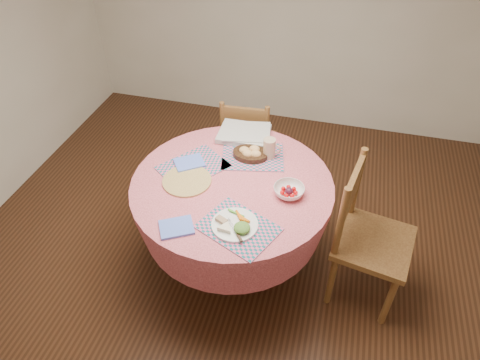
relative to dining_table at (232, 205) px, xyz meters
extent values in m
plane|color=#331C0F|center=(0.00, 0.00, -0.56)|extent=(4.00, 4.00, 0.00)
cylinder|color=#E56B7C|center=(0.00, 0.00, 0.17)|extent=(1.24, 1.24, 0.04)
cone|color=#E56B7C|center=(0.00, 0.00, 0.00)|extent=(1.24, 1.24, 0.30)
cylinder|color=black|center=(0.00, 0.00, -0.34)|extent=(0.14, 0.14, 0.44)
cylinder|color=black|center=(0.00, 0.00, -0.53)|extent=(0.56, 0.56, 0.06)
cube|color=brown|center=(0.90, -0.01, -0.09)|extent=(0.52, 0.53, 0.04)
cylinder|color=brown|center=(1.04, -0.23, -0.32)|extent=(0.05, 0.05, 0.47)
cylinder|color=brown|center=(1.11, 0.14, -0.32)|extent=(0.05, 0.05, 0.47)
cylinder|color=brown|center=(0.69, -0.16, -0.32)|extent=(0.05, 0.05, 0.47)
cylinder|color=brown|center=(0.76, 0.21, -0.32)|extent=(0.05, 0.05, 0.47)
cylinder|color=brown|center=(0.67, -0.16, 0.18)|extent=(0.05, 0.05, 0.52)
cylinder|color=brown|center=(0.74, 0.21, 0.18)|extent=(0.05, 0.05, 0.52)
cube|color=brown|center=(0.70, 0.02, 0.28)|extent=(0.10, 0.38, 0.25)
cube|color=brown|center=(-0.11, 0.87, -0.14)|extent=(0.43, 0.41, 0.04)
cylinder|color=brown|center=(0.04, 1.04, -0.35)|extent=(0.04, 0.04, 0.41)
cylinder|color=brown|center=(-0.29, 1.02, -0.35)|extent=(0.04, 0.04, 0.41)
cylinder|color=brown|center=(0.06, 0.73, -0.35)|extent=(0.04, 0.04, 0.41)
cylinder|color=brown|center=(-0.27, 0.70, -0.35)|extent=(0.04, 0.04, 0.41)
cylinder|color=brown|center=(0.06, 0.71, 0.09)|extent=(0.04, 0.04, 0.46)
cylinder|color=brown|center=(-0.27, 0.69, 0.09)|extent=(0.04, 0.04, 0.46)
cube|color=brown|center=(-0.10, 0.70, 0.18)|extent=(0.33, 0.05, 0.22)
cube|color=#13636A|center=(0.13, -0.36, 0.20)|extent=(0.49, 0.44, 0.01)
cube|color=#13636A|center=(-0.28, 0.08, 0.20)|extent=(0.48, 0.50, 0.01)
cube|color=#13636A|center=(0.06, 0.28, 0.20)|extent=(0.46, 0.38, 0.01)
cylinder|color=#9D8044|center=(-0.27, -0.06, 0.20)|extent=(0.30, 0.30, 0.01)
cube|color=#5A78E8|center=(-0.19, -0.44, 0.20)|extent=(0.23, 0.21, 0.01)
cube|color=#5A78E8|center=(-0.31, 0.10, 0.21)|extent=(0.23, 0.22, 0.01)
cylinder|color=white|center=(0.11, -0.35, 0.21)|extent=(0.26, 0.26, 0.01)
ellipsoid|color=#3A6322|center=(0.17, -0.36, 0.23)|extent=(0.12, 0.12, 0.04)
cylinder|color=beige|center=(0.10, -0.41, 0.23)|extent=(0.10, 0.10, 0.02)
cube|color=#917553|center=(0.05, -0.38, 0.23)|extent=(0.07, 0.06, 0.02)
cube|color=silver|center=(0.13, -0.38, 0.22)|extent=(0.10, 0.12, 0.00)
cylinder|color=black|center=(0.05, 0.27, 0.22)|extent=(0.23, 0.23, 0.03)
ellipsoid|color=tan|center=(0.01, 0.27, 0.25)|extent=(0.07, 0.06, 0.05)
ellipsoid|color=tan|center=(0.07, 0.30, 0.25)|extent=(0.07, 0.06, 0.05)
ellipsoid|color=tan|center=(0.09, 0.25, 0.25)|extent=(0.07, 0.06, 0.05)
ellipsoid|color=tan|center=(0.04, 0.24, 0.25)|extent=(0.07, 0.06, 0.05)
cylinder|color=tan|center=(0.16, 0.30, 0.27)|extent=(0.08, 0.08, 0.13)
torus|color=tan|center=(0.21, 0.30, 0.27)|extent=(0.07, 0.01, 0.07)
imported|color=white|center=(0.35, -0.02, 0.22)|extent=(0.22, 0.22, 0.06)
sphere|color=red|center=(0.39, -0.02, 0.22)|extent=(0.03, 0.03, 0.03)
sphere|color=red|center=(0.38, 0.01, 0.22)|extent=(0.03, 0.03, 0.03)
sphere|color=red|center=(0.34, 0.02, 0.22)|extent=(0.03, 0.03, 0.03)
sphere|color=red|center=(0.32, 0.00, 0.22)|extent=(0.03, 0.03, 0.03)
sphere|color=red|center=(0.32, -0.04, 0.22)|extent=(0.03, 0.03, 0.03)
sphere|color=red|center=(0.34, -0.06, 0.22)|extent=(0.03, 0.03, 0.03)
sphere|color=red|center=(0.38, -0.05, 0.22)|extent=(0.03, 0.03, 0.03)
sphere|color=#411225|center=(0.35, -0.02, 0.22)|extent=(0.05, 0.05, 0.05)
cube|color=silver|center=(-0.05, 0.49, 0.22)|extent=(0.35, 0.28, 0.03)
cube|color=silver|center=(-0.03, 0.49, 0.24)|extent=(0.36, 0.30, 0.01)
camera|label=1|loc=(0.55, -1.88, 1.90)|focal=32.00mm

